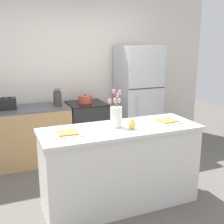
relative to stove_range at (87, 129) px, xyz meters
The scene contains 13 objects.
ground_plane 1.66m from the stove_range, 93.58° to the right, with size 10.00×10.00×0.00m, color #59544F.
back_wall 0.99m from the stove_range, 104.01° to the left, with size 5.20×0.08×2.70m.
kitchen_island 1.60m from the stove_range, 93.58° to the right, with size 1.80×0.66×0.94m.
back_counter 1.16m from the stove_range, behind, with size 1.68×0.60×0.89m.
stove_range is the anchor object (origin of this frame).
refrigerator 1.05m from the stove_range, ahead, with size 0.68×0.67×1.81m.
flower_vase 1.69m from the stove_range, 95.03° to the right, with size 0.15×0.16×0.42m.
pear_figurine 1.78m from the stove_range, 90.20° to the right, with size 0.08×0.08×0.14m.
plate_setting_left 1.82m from the stove_range, 113.56° to the right, with size 0.31×0.31×0.02m.
plate_setting_right 1.75m from the stove_range, 72.71° to the right, with size 0.31×0.31×0.02m.
toaster 1.33m from the stove_range, behind, with size 0.28×0.18×0.17m.
cooking_pot 0.51m from the stove_range, 137.17° to the left, with size 0.23×0.23×0.14m.
knife_block 0.73m from the stove_range, behind, with size 0.10×0.14×0.27m.
Camera 1 is at (-1.23, -2.72, 1.85)m, focal length 45.00 mm.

